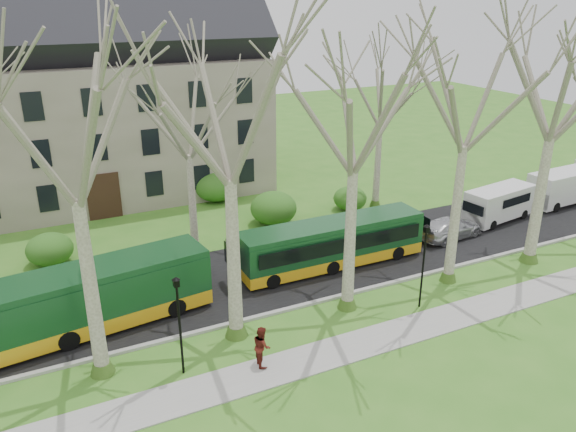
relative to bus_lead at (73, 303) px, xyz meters
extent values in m
plane|color=#387521|center=(9.54, -3.90, -1.61)|extent=(120.00, 120.00, 0.00)
cube|color=gray|center=(9.54, -6.40, -1.58)|extent=(70.00, 2.00, 0.06)
cube|color=black|center=(9.54, 1.60, -1.58)|extent=(80.00, 8.00, 0.06)
cube|color=#A5A39E|center=(9.54, -2.40, -1.54)|extent=(80.00, 0.25, 0.14)
cube|color=gray|center=(3.54, 20.10, 3.39)|extent=(26.00, 12.00, 10.00)
cylinder|color=black|center=(3.54, -4.90, 0.39)|extent=(0.10, 0.10, 4.00)
cube|color=black|center=(3.54, -4.90, 2.54)|extent=(0.22, 0.22, 0.30)
cylinder|color=black|center=(15.54, -4.90, 0.39)|extent=(0.10, 0.10, 4.00)
cube|color=black|center=(15.54, -4.90, 2.54)|extent=(0.22, 0.22, 0.30)
ellipsoid|color=#29631C|center=(-0.46, 8.10, -0.61)|extent=(2.60, 2.60, 2.00)
ellipsoid|color=#29631C|center=(13.54, 8.10, -0.61)|extent=(2.60, 2.60, 2.00)
ellipsoid|color=#29631C|center=(19.54, 8.10, -0.61)|extent=(2.60, 2.60, 2.00)
ellipsoid|color=#29631C|center=(11.54, 14.10, -0.61)|extent=(2.60, 2.60, 2.00)
imported|color=#B3B4B8|center=(22.51, 0.95, -0.89)|extent=(4.71, 2.35, 1.32)
imported|color=#571A14|center=(6.63, -5.85, -0.66)|extent=(0.77, 0.94, 1.78)
camera|label=1|loc=(-0.92, -23.85, 12.81)|focal=35.00mm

